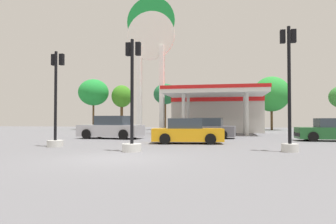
# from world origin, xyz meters

# --- Properties ---
(ground_plane) EXTENTS (90.00, 90.00, 0.00)m
(ground_plane) POSITION_xyz_m (0.00, 0.00, 0.00)
(ground_plane) COLOR slate
(ground_plane) RESTS_ON ground
(gas_station) EXTENTS (9.45, 12.82, 4.29)m
(gas_station) POSITION_xyz_m (2.67, 23.76, 2.19)
(gas_station) COLOR beige
(gas_station) RESTS_ON ground
(station_pole_sign) EXTENTS (4.69, 0.56, 13.20)m
(station_pole_sign) POSITION_xyz_m (-3.43, 17.86, 8.52)
(station_pole_sign) COLOR white
(station_pole_sign) RESTS_ON ground
(car_0) EXTENTS (4.28, 2.17, 1.49)m
(car_0) POSITION_xyz_m (2.28, 12.38, 0.67)
(car_0) COLOR black
(car_0) RESTS_ON ground
(car_1) EXTENTS (4.70, 2.37, 1.63)m
(car_1) POSITION_xyz_m (-4.46, 10.55, 0.74)
(car_1) COLOR black
(car_1) RESTS_ON ground
(car_2) EXTENTS (4.21, 2.26, 1.44)m
(car_2) POSITION_xyz_m (1.51, 7.16, 0.65)
(car_2) COLOR black
(car_2) RESTS_ON ground
(car_3) EXTENTS (4.09, 1.91, 1.45)m
(car_3) POSITION_xyz_m (10.24, 10.85, 0.66)
(car_3) COLOR black
(car_3) RESTS_ON ground
(traffic_signal_0) EXTENTS (0.82, 0.82, 4.81)m
(traffic_signal_0) POSITION_xyz_m (-0.19, 2.27, 1.47)
(traffic_signal_0) COLOR silver
(traffic_signal_0) RESTS_ON ground
(traffic_signal_1) EXTENTS (0.70, 0.71, 5.33)m
(traffic_signal_1) POSITION_xyz_m (6.37, 3.45, 1.91)
(traffic_signal_1) COLOR silver
(traffic_signal_1) RESTS_ON ground
(traffic_signal_2) EXTENTS (0.79, 0.79, 4.80)m
(traffic_signal_2) POSITION_xyz_m (-4.66, 3.70, 1.54)
(traffic_signal_2) COLOR silver
(traffic_signal_2) RESTS_ON ground
(tree_0) EXTENTS (4.26, 4.26, 7.11)m
(tree_0) POSITION_xyz_m (-14.94, 29.93, 5.23)
(tree_0) COLOR brown
(tree_0) RESTS_ON ground
(tree_1) EXTENTS (2.86, 2.86, 6.23)m
(tree_1) POSITION_xyz_m (-10.92, 30.50, 4.62)
(tree_1) COLOR brown
(tree_1) RESTS_ON ground
(tree_2) EXTENTS (3.19, 3.19, 6.27)m
(tree_2) POSITION_xyz_m (-4.57, 30.18, 4.84)
(tree_2) COLOR brown
(tree_2) RESTS_ON ground
(tree_3) EXTENTS (3.15, 3.15, 5.28)m
(tree_3) POSITION_xyz_m (2.28, 31.93, 3.90)
(tree_3) COLOR brown
(tree_3) RESTS_ON ground
(tree_4) EXTENTS (4.77, 4.77, 7.09)m
(tree_4) POSITION_xyz_m (9.49, 31.94, 4.76)
(tree_4) COLOR brown
(tree_4) RESTS_ON ground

